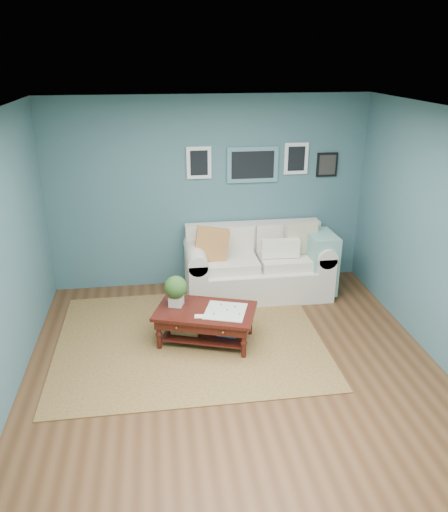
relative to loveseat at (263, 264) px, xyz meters
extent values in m
plane|color=brown|center=(-0.71, -2.03, -0.43)|extent=(5.00, 5.00, 0.00)
plane|color=white|center=(-0.71, -2.03, 2.27)|extent=(5.00, 5.00, 0.00)
cube|color=#3F666D|center=(-0.71, 0.47, 0.92)|extent=(4.50, 0.02, 2.70)
cube|color=#3F666D|center=(-0.71, -4.53, 0.92)|extent=(4.50, 0.02, 2.70)
cube|color=slate|center=(-0.09, 0.45, 1.32)|extent=(0.72, 0.03, 0.50)
cube|color=black|center=(-0.09, 0.43, 1.32)|extent=(0.60, 0.01, 0.38)
cube|color=white|center=(-0.84, 0.45, 1.37)|extent=(0.34, 0.03, 0.44)
cube|color=white|center=(0.53, 0.45, 1.39)|extent=(0.34, 0.03, 0.44)
cube|color=black|center=(0.99, 0.45, 1.29)|extent=(0.30, 0.03, 0.34)
cube|color=brown|center=(-1.14, -1.16, -0.42)|extent=(3.12, 2.50, 0.01)
cube|color=white|center=(-0.09, -0.04, -0.21)|extent=(1.49, 0.92, 0.44)
cube|color=white|center=(-0.09, 0.32, 0.26)|extent=(1.95, 0.23, 0.50)
cube|color=white|center=(-0.96, -0.04, -0.10)|extent=(0.25, 0.92, 0.65)
cube|color=white|center=(0.78, -0.04, -0.10)|extent=(0.25, 0.92, 0.65)
cylinder|color=white|center=(-0.96, -0.04, 0.22)|extent=(0.27, 0.92, 0.27)
cylinder|color=white|center=(0.78, -0.04, 0.22)|extent=(0.27, 0.92, 0.27)
cube|color=white|center=(-0.49, -0.10, 0.08)|extent=(0.75, 0.59, 0.14)
cube|color=white|center=(0.31, -0.10, 0.08)|extent=(0.75, 0.59, 0.14)
cube|color=white|center=(-0.49, 0.19, 0.33)|extent=(0.75, 0.13, 0.38)
cube|color=white|center=(0.31, 0.19, 0.33)|extent=(0.75, 0.13, 0.38)
cube|color=#D37740|center=(-0.74, -0.09, 0.38)|extent=(0.51, 0.18, 0.50)
cube|color=beige|center=(0.54, -0.02, 0.38)|extent=(0.49, 0.19, 0.48)
cube|color=white|center=(0.20, -0.14, 0.28)|extent=(0.52, 0.13, 0.25)
cube|color=#87C7BE|center=(0.78, -0.16, 0.05)|extent=(0.36, 0.58, 0.84)
cube|color=black|center=(-0.95, -1.23, -0.02)|extent=(1.29, 1.00, 0.04)
cube|color=black|center=(-0.95, -1.23, -0.10)|extent=(1.20, 0.90, 0.11)
cube|color=black|center=(-0.95, -1.23, -0.32)|extent=(1.08, 0.78, 0.02)
sphere|color=gold|center=(-1.30, -1.43, -0.10)|extent=(0.03, 0.03, 0.03)
sphere|color=gold|center=(-0.80, -1.60, -0.10)|extent=(0.03, 0.03, 0.03)
cylinder|color=black|center=(-1.50, -1.31, -0.23)|extent=(0.06, 0.06, 0.39)
cylinder|color=black|center=(-0.57, -1.63, -0.23)|extent=(0.06, 0.06, 0.39)
cylinder|color=black|center=(-1.34, -0.82, -0.23)|extent=(0.06, 0.06, 0.39)
cylinder|color=black|center=(-0.40, -1.14, -0.23)|extent=(0.06, 0.06, 0.39)
cube|color=beige|center=(-1.28, -1.07, 0.06)|extent=(0.19, 0.19, 0.11)
sphere|color=#24471C|center=(-1.28, -1.07, 0.24)|extent=(0.27, 0.27, 0.27)
cube|color=silver|center=(-0.73, -1.30, 0.00)|extent=(0.58, 0.58, 0.01)
cube|color=#A0804A|center=(-1.18, -1.15, -0.21)|extent=(0.38, 0.32, 0.19)
cube|color=#275699|center=(-0.69, -1.29, -0.26)|extent=(0.27, 0.24, 0.11)
camera|label=1|loc=(-1.46, -6.33, 2.77)|focal=35.00mm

